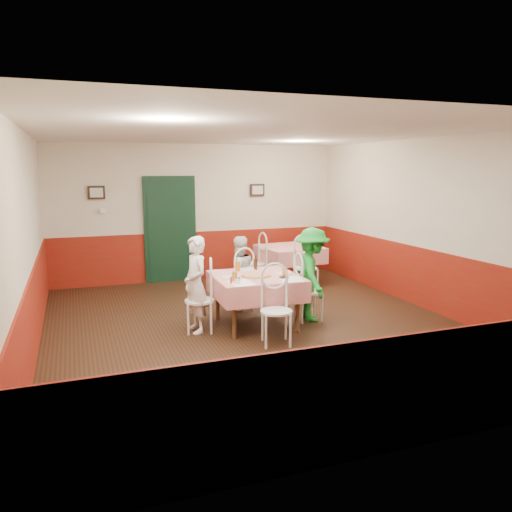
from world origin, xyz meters
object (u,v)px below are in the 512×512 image
object	(u,v)px
beer_bottle	(255,263)
chair_left	(199,301)
chair_far	(240,284)
glass_a	(235,277)
second_table	(290,265)
chair_near	(276,311)
diner_far	(239,273)
chair_second_a	(255,264)
chair_second_b	(306,268)
pizza	(256,275)
wallet	(284,277)
main_table	(256,301)
chair_right	(309,292)
diner_right	(312,274)
glass_c	(238,267)
glass_b	(285,272)
diner_left	(196,285)

from	to	relation	value
beer_bottle	chair_left	bearing A→B (deg)	-159.47
chair_far	beer_bottle	size ratio (longest dim) A/B	4.37
glass_a	chair_far	bearing A→B (deg)	68.30
second_table	chair_near	bearing A→B (deg)	-116.87
glass_a	diner_far	bearing A→B (deg)	69.09
chair_near	chair_second_a	size ratio (longest dim) A/B	1.00
chair_second_b	pizza	world-z (taller)	chair_second_b
diner_far	pizza	bearing A→B (deg)	75.69
beer_bottle	wallet	size ratio (longest dim) A/B	1.87
main_table	glass_a	size ratio (longest dim) A/B	9.10
chair_left	chair_right	size ratio (longest dim) A/B	1.00
beer_bottle	diner_right	distance (m)	0.89
main_table	chair_second_a	bearing A→B (deg)	70.22
glass_c	glass_b	bearing A→B (deg)	-50.75
chair_left	pizza	size ratio (longest dim) A/B	2.19
second_table	beer_bottle	size ratio (longest dim) A/B	5.44
main_table	chair_second_b	xyz separation A→B (m)	(1.60, 1.61, 0.08)
second_table	chair_right	bearing A→B (deg)	-107.41
chair_second_b	wallet	distance (m)	2.33
pizza	diner_far	distance (m)	0.96
chair_right	glass_b	world-z (taller)	chair_right
chair_second_a	glass_b	xyz separation A→B (m)	(-0.48, -2.58, 0.38)
second_table	diner_left	size ratio (longest dim) A/B	0.81
glass_a	main_table	bearing A→B (deg)	31.59
wallet	diner_left	xyz separation A→B (m)	(-1.21, 0.33, -0.08)
second_table	glass_b	bearing A→B (deg)	-115.56
chair_right	diner_far	bearing A→B (deg)	46.99
glass_b	second_table	bearing A→B (deg)	64.44
chair_second_a	diner_left	xyz separation A→B (m)	(-1.75, -2.33, 0.24)
second_table	glass_c	bearing A→B (deg)	-131.79
main_table	glass_c	world-z (taller)	glass_c
wallet	diner_right	xyz separation A→B (m)	(0.59, 0.28, -0.06)
second_table	chair_near	xyz separation A→B (m)	(-1.63, -3.21, 0.08)
chair_near	chair_second_a	bearing A→B (deg)	87.64
chair_left	chair_second_a	bearing A→B (deg)	158.17
pizza	diner_left	size ratio (longest dim) A/B	0.30
main_table	chair_left	distance (m)	0.85
glass_b	diner_right	size ratio (longest dim) A/B	0.09
chair_far	chair_second_b	size ratio (longest dim) A/B	1.00
wallet	diner_far	world-z (taller)	diner_far
beer_bottle	chair_near	bearing A→B (deg)	-97.58
second_table	diner_right	bearing A→B (deg)	-106.31
chair_near	glass_a	size ratio (longest dim) A/B	6.71
pizza	beer_bottle	distance (m)	0.48
glass_a	wallet	size ratio (longest dim) A/B	1.22
chair_near	glass_a	xyz separation A→B (m)	(-0.38, 0.60, 0.38)
main_table	beer_bottle	xyz separation A→B (m)	(0.14, 0.40, 0.49)
second_table	glass_a	xyz separation A→B (m)	(-2.01, -2.61, 0.45)
chair_right	diner_right	xyz separation A→B (m)	(0.05, -0.00, 0.27)
glass_b	glass_c	bearing A→B (deg)	129.25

